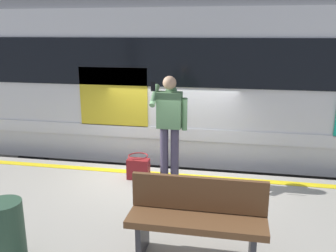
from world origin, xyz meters
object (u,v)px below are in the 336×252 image
(passenger, at_px, (170,120))
(trash_bin, at_px, (6,233))
(bench, at_px, (197,216))
(handbag, at_px, (138,168))
(train_carriage, at_px, (239,78))

(passenger, xyz_separation_m, trash_bin, (1.32, 2.60, -0.70))
(bench, bearing_deg, handbag, -58.46)
(trash_bin, bearing_deg, train_carriage, -116.01)
(passenger, distance_m, bench, 2.26)
(train_carriage, bearing_deg, handbag, 55.76)
(train_carriage, xyz_separation_m, bench, (0.39, 4.42, -1.00))
(train_carriage, relative_size, bench, 8.90)
(bench, bearing_deg, train_carriage, -95.06)
(passenger, height_order, trash_bin, passenger)
(passenger, height_order, handbag, passenger)
(passenger, relative_size, trash_bin, 2.48)
(passenger, relative_size, handbag, 4.18)
(train_carriage, bearing_deg, passenger, 65.03)
(bench, bearing_deg, trash_bin, 14.61)
(trash_bin, bearing_deg, passenger, -116.93)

